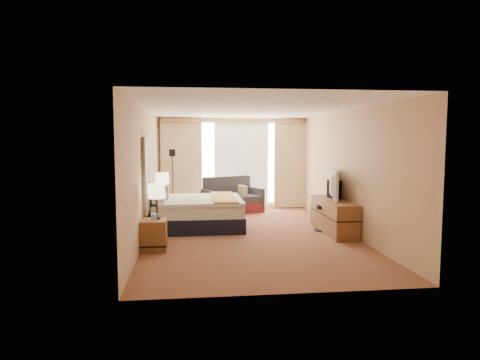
{
  "coord_description": "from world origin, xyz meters",
  "views": [
    {
      "loc": [
        -1.21,
        -8.73,
        1.97
      ],
      "look_at": [
        -0.14,
        0.4,
        1.11
      ],
      "focal_mm": 32.0,
      "sensor_mm": 36.0,
      "label": 1
    }
  ],
  "objects": [
    {
      "name": "tissue_box",
      "position": [
        -1.87,
        -1.01,
        0.6
      ],
      "size": [
        0.12,
        0.12,
        0.11
      ],
      "primitive_type": "cube",
      "rotation": [
        0.0,
        0.0,
        0.04
      ],
      "color": "#90AEDE",
      "rests_on": "nightstand_left"
    },
    {
      "name": "ceiling",
      "position": [
        0.0,
        0.0,
        2.6
      ],
      "size": [
        4.2,
        7.0,
        0.02
      ],
      "primitive_type": "cube",
      "color": "white",
      "rests_on": "wall_back"
    },
    {
      "name": "wall_front",
      "position": [
        0.0,
        -3.5,
        1.3
      ],
      "size": [
        4.2,
        0.02,
        2.6
      ],
      "primitive_type": "cube",
      "color": "tan",
      "rests_on": "ground"
    },
    {
      "name": "nightstand_left",
      "position": [
        -1.87,
        -1.05,
        0.28
      ],
      "size": [
        0.45,
        0.52,
        0.55
      ],
      "primitive_type": "cube",
      "color": "brown",
      "rests_on": "floor"
    },
    {
      "name": "desk_chair",
      "position": [
        1.8,
        0.23,
        0.49
      ],
      "size": [
        0.55,
        0.55,
        1.1
      ],
      "rotation": [
        0.0,
        0.0,
        0.4
      ],
      "color": "black",
      "rests_on": "floor"
    },
    {
      "name": "headboard",
      "position": [
        -2.06,
        0.2,
        1.28
      ],
      "size": [
        0.06,
        1.85,
        1.5
      ],
      "primitive_type": "cube",
      "color": "black",
      "rests_on": "wall_left"
    },
    {
      "name": "floor_lamp",
      "position": [
        -1.66,
        2.34,
        1.23
      ],
      "size": [
        0.22,
        0.22,
        1.74
      ],
      "color": "black",
      "rests_on": "floor"
    },
    {
      "name": "telephone",
      "position": [
        -1.88,
        1.52,
        0.59
      ],
      "size": [
        0.23,
        0.21,
        0.07
      ],
      "primitive_type": "cube",
      "rotation": [
        0.0,
        0.0,
        -0.41
      ],
      "color": "black",
      "rests_on": "nightstand_right"
    },
    {
      "name": "floor",
      "position": [
        0.0,
        0.0,
        0.0
      ],
      "size": [
        4.2,
        7.0,
        0.02
      ],
      "primitive_type": "cube",
      "color": "#4F1916",
      "rests_on": "ground"
    },
    {
      "name": "lamp_left",
      "position": [
        -1.82,
        -0.99,
        1.05
      ],
      "size": [
        0.3,
        0.3,
        0.64
      ],
      "color": "black",
      "rests_on": "nightstand_left"
    },
    {
      "name": "wall_back",
      "position": [
        0.0,
        3.5,
        1.3
      ],
      "size": [
        4.2,
        0.02,
        2.6
      ],
      "primitive_type": "cube",
      "color": "tan",
      "rests_on": "ground"
    },
    {
      "name": "wall_right",
      "position": [
        2.1,
        0.0,
        1.3
      ],
      "size": [
        0.02,
        7.0,
        2.6
      ],
      "primitive_type": "cube",
      "color": "tan",
      "rests_on": "ground"
    },
    {
      "name": "nightstand_right",
      "position": [
        -1.87,
        1.45,
        0.28
      ],
      "size": [
        0.45,
        0.52,
        0.55
      ],
      "primitive_type": "cube",
      "color": "brown",
      "rests_on": "floor"
    },
    {
      "name": "media_dresser",
      "position": [
        1.83,
        0.0,
        0.35
      ],
      "size": [
        0.5,
        1.8,
        0.7
      ],
      "primitive_type": "cube",
      "color": "brown",
      "rests_on": "floor"
    },
    {
      "name": "television",
      "position": [
        1.78,
        0.12,
        1.02
      ],
      "size": [
        0.44,
        1.1,
        0.63
      ],
      "primitive_type": "imported",
      "rotation": [
        0.0,
        0.0,
        1.29
      ],
      "color": "black",
      "rests_on": "media_dresser"
    },
    {
      "name": "window",
      "position": [
        0.25,
        3.47,
        1.32
      ],
      "size": [
        2.3,
        0.02,
        2.3
      ],
      "primitive_type": "cube",
      "color": "white",
      "rests_on": "wall_back"
    },
    {
      "name": "loveseat",
      "position": [
        -0.08,
        2.8,
        0.32
      ],
      "size": [
        1.75,
        1.39,
        0.97
      ],
      "rotation": [
        0.0,
        0.0,
        0.42
      ],
      "color": "maroon",
      "rests_on": "floor"
    },
    {
      "name": "lamp_right",
      "position": [
        -1.87,
        1.42,
        1.06
      ],
      "size": [
        0.31,
        0.31,
        0.65
      ],
      "color": "black",
      "rests_on": "nightstand_right"
    },
    {
      "name": "curtains",
      "position": [
        -0.0,
        3.39,
        1.41
      ],
      "size": [
        4.12,
        0.19,
        2.56
      ],
      "color": "beige",
      "rests_on": "floor"
    },
    {
      "name": "wall_left",
      "position": [
        -2.1,
        0.0,
        1.3
      ],
      "size": [
        0.02,
        7.0,
        2.6
      ],
      "primitive_type": "cube",
      "color": "tan",
      "rests_on": "ground"
    },
    {
      "name": "bed",
      "position": [
        -1.06,
        0.85,
        0.35
      ],
      "size": [
        1.97,
        1.8,
        0.96
      ],
      "color": "black",
      "rests_on": "floor"
    }
  ]
}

